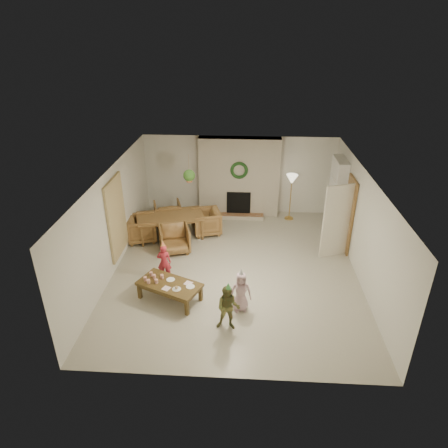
# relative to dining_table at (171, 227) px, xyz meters

# --- Properties ---
(floor) EXTENTS (7.00, 7.00, 0.00)m
(floor) POSITION_rel_dining_table_xyz_m (1.90, -1.58, -0.33)
(floor) COLOR #B7B29E
(floor) RESTS_ON ground
(ceiling) EXTENTS (7.00, 7.00, 0.00)m
(ceiling) POSITION_rel_dining_table_xyz_m (1.90, -1.58, 2.17)
(ceiling) COLOR white
(ceiling) RESTS_ON wall_back
(wall_back) EXTENTS (7.00, 0.00, 7.00)m
(wall_back) POSITION_rel_dining_table_xyz_m (1.90, 1.92, 0.92)
(wall_back) COLOR silver
(wall_back) RESTS_ON floor
(wall_front) EXTENTS (7.00, 0.00, 7.00)m
(wall_front) POSITION_rel_dining_table_xyz_m (1.90, -5.08, 0.92)
(wall_front) COLOR silver
(wall_front) RESTS_ON floor
(wall_left) EXTENTS (0.00, 7.00, 7.00)m
(wall_left) POSITION_rel_dining_table_xyz_m (-1.10, -1.58, 0.92)
(wall_left) COLOR silver
(wall_left) RESTS_ON floor
(wall_right) EXTENTS (0.00, 7.00, 7.00)m
(wall_right) POSITION_rel_dining_table_xyz_m (4.90, -1.58, 0.92)
(wall_right) COLOR silver
(wall_right) RESTS_ON floor
(fireplace_mass) EXTENTS (2.50, 0.40, 2.50)m
(fireplace_mass) POSITION_rel_dining_table_xyz_m (1.90, 1.72, 0.92)
(fireplace_mass) COLOR #561B16
(fireplace_mass) RESTS_ON floor
(fireplace_hearth) EXTENTS (1.60, 0.30, 0.12)m
(fireplace_hearth) POSITION_rel_dining_table_xyz_m (1.90, 1.37, -0.27)
(fireplace_hearth) COLOR brown
(fireplace_hearth) RESTS_ON floor
(fireplace_firebox) EXTENTS (0.75, 0.12, 0.75)m
(fireplace_firebox) POSITION_rel_dining_table_xyz_m (1.90, 1.54, 0.12)
(fireplace_firebox) COLOR black
(fireplace_firebox) RESTS_ON floor
(fireplace_wreath) EXTENTS (0.54, 0.10, 0.54)m
(fireplace_wreath) POSITION_rel_dining_table_xyz_m (1.90, 1.49, 1.22)
(fireplace_wreath) COLOR #173F18
(fireplace_wreath) RESTS_ON fireplace_mass
(floor_lamp_base) EXTENTS (0.27, 0.27, 0.03)m
(floor_lamp_base) POSITION_rel_dining_table_xyz_m (3.51, 1.42, -0.31)
(floor_lamp_base) COLOR gold
(floor_lamp_base) RESTS_ON floor
(floor_lamp_post) EXTENTS (0.03, 0.03, 1.32)m
(floor_lamp_post) POSITION_rel_dining_table_xyz_m (3.51, 1.42, 0.36)
(floor_lamp_post) COLOR gold
(floor_lamp_post) RESTS_ON floor
(floor_lamp_shade) EXTENTS (0.35, 0.35, 0.29)m
(floor_lamp_shade) POSITION_rel_dining_table_xyz_m (3.51, 1.42, 1.00)
(floor_lamp_shade) COLOR beige
(floor_lamp_shade) RESTS_ON floor_lamp_post
(bookshelf_carcass) EXTENTS (0.30, 1.00, 2.20)m
(bookshelf_carcass) POSITION_rel_dining_table_xyz_m (4.74, 0.72, 0.77)
(bookshelf_carcass) COLOR white
(bookshelf_carcass) RESTS_ON floor
(bookshelf_shelf_a) EXTENTS (0.30, 0.92, 0.03)m
(bookshelf_shelf_a) POSITION_rel_dining_table_xyz_m (4.72, 0.72, 0.12)
(bookshelf_shelf_a) COLOR white
(bookshelf_shelf_a) RESTS_ON bookshelf_carcass
(bookshelf_shelf_b) EXTENTS (0.30, 0.92, 0.03)m
(bookshelf_shelf_b) POSITION_rel_dining_table_xyz_m (4.72, 0.72, 0.52)
(bookshelf_shelf_b) COLOR white
(bookshelf_shelf_b) RESTS_ON bookshelf_carcass
(bookshelf_shelf_c) EXTENTS (0.30, 0.92, 0.03)m
(bookshelf_shelf_c) POSITION_rel_dining_table_xyz_m (4.72, 0.72, 0.92)
(bookshelf_shelf_c) COLOR white
(bookshelf_shelf_c) RESTS_ON bookshelf_carcass
(bookshelf_shelf_d) EXTENTS (0.30, 0.92, 0.03)m
(bookshelf_shelf_d) POSITION_rel_dining_table_xyz_m (4.72, 0.72, 1.32)
(bookshelf_shelf_d) COLOR white
(bookshelf_shelf_d) RESTS_ON bookshelf_carcass
(books_row_lower) EXTENTS (0.20, 0.40, 0.24)m
(books_row_lower) POSITION_rel_dining_table_xyz_m (4.70, 0.57, 0.26)
(books_row_lower) COLOR #A51E32
(books_row_lower) RESTS_ON bookshelf_shelf_a
(books_row_mid) EXTENTS (0.20, 0.44, 0.24)m
(books_row_mid) POSITION_rel_dining_table_xyz_m (4.70, 0.77, 0.66)
(books_row_mid) COLOR #284B95
(books_row_mid) RESTS_ON bookshelf_shelf_b
(books_row_upper) EXTENTS (0.20, 0.36, 0.22)m
(books_row_upper) POSITION_rel_dining_table_xyz_m (4.70, 0.62, 1.05)
(books_row_upper) COLOR gold
(books_row_upper) RESTS_ON bookshelf_shelf_c
(door_frame) EXTENTS (0.05, 0.86, 2.04)m
(door_frame) POSITION_rel_dining_table_xyz_m (4.86, -0.38, 0.69)
(door_frame) COLOR brown
(door_frame) RESTS_ON floor
(door_leaf) EXTENTS (0.77, 0.32, 2.00)m
(door_leaf) POSITION_rel_dining_table_xyz_m (4.48, -0.76, 0.67)
(door_leaf) COLOR beige
(door_leaf) RESTS_ON floor
(curtain_panel) EXTENTS (0.06, 1.20, 2.00)m
(curtain_panel) POSITION_rel_dining_table_xyz_m (-1.06, -1.38, 0.92)
(curtain_panel) COLOR beige
(curtain_panel) RESTS_ON wall_left
(dining_table) EXTENTS (2.10, 1.55, 0.66)m
(dining_table) POSITION_rel_dining_table_xyz_m (0.00, 0.00, 0.00)
(dining_table) COLOR brown
(dining_table) RESTS_ON floor
(dining_chair_near) EXTENTS (0.98, 0.99, 0.73)m
(dining_chair_near) POSITION_rel_dining_table_xyz_m (0.24, -0.79, 0.03)
(dining_chair_near) COLOR brown
(dining_chair_near) RESTS_ON floor
(dining_chair_far) EXTENTS (0.98, 0.99, 0.73)m
(dining_chair_far) POSITION_rel_dining_table_xyz_m (-0.24, 0.79, 0.03)
(dining_chair_far) COLOR brown
(dining_chair_far) RESTS_ON floor
(dining_chair_left) EXTENTS (0.99, 0.98, 0.73)m
(dining_chair_left) POSITION_rel_dining_table_xyz_m (-0.79, -0.24, 0.03)
(dining_chair_left) COLOR brown
(dining_chair_left) RESTS_ON floor
(dining_chair_right) EXTENTS (0.99, 0.98, 0.73)m
(dining_chair_right) POSITION_rel_dining_table_xyz_m (0.98, 0.30, 0.03)
(dining_chair_right) COLOR brown
(dining_chair_right) RESTS_ON floor
(hanging_plant_cord) EXTENTS (0.01, 0.01, 0.70)m
(hanging_plant_cord) POSITION_rel_dining_table_xyz_m (0.60, -0.08, 1.82)
(hanging_plant_cord) COLOR tan
(hanging_plant_cord) RESTS_ON ceiling
(hanging_plant_pot) EXTENTS (0.16, 0.16, 0.12)m
(hanging_plant_pot) POSITION_rel_dining_table_xyz_m (0.60, -0.08, 1.47)
(hanging_plant_pot) COLOR #9E5333
(hanging_plant_pot) RESTS_ON hanging_plant_cord
(hanging_plant_foliage) EXTENTS (0.32, 0.32, 0.32)m
(hanging_plant_foliage) POSITION_rel_dining_table_xyz_m (0.60, -0.08, 1.59)
(hanging_plant_foliage) COLOR #2A541C
(hanging_plant_foliage) RESTS_ON hanging_plant_pot
(coffee_table_top) EXTENTS (1.54, 1.20, 0.06)m
(coffee_table_top) POSITION_rel_dining_table_xyz_m (0.50, -2.91, 0.06)
(coffee_table_top) COLOR brown
(coffee_table_top) RESTS_ON floor
(coffee_table_apron) EXTENTS (1.40, 1.06, 0.09)m
(coffee_table_apron) POSITION_rel_dining_table_xyz_m (0.50, -2.91, -0.01)
(coffee_table_apron) COLOR brown
(coffee_table_apron) RESTS_ON floor
(coffee_leg_fl) EXTENTS (0.10, 0.10, 0.36)m
(coffee_leg_fl) POSITION_rel_dining_table_xyz_m (-0.19, -2.91, -0.15)
(coffee_leg_fl) COLOR brown
(coffee_leg_fl) RESTS_ON floor
(coffee_leg_fr) EXTENTS (0.10, 0.10, 0.36)m
(coffee_leg_fr) POSITION_rel_dining_table_xyz_m (0.95, -3.43, -0.15)
(coffee_leg_fr) COLOR brown
(coffee_leg_fr) RESTS_ON floor
(coffee_leg_bl) EXTENTS (0.10, 0.10, 0.36)m
(coffee_leg_bl) POSITION_rel_dining_table_xyz_m (0.04, -2.40, -0.15)
(coffee_leg_bl) COLOR brown
(coffee_leg_bl) RESTS_ON floor
(coffee_leg_br) EXTENTS (0.10, 0.10, 0.36)m
(coffee_leg_br) POSITION_rel_dining_table_xyz_m (1.18, -2.92, -0.15)
(coffee_leg_br) COLOR brown
(coffee_leg_br) RESTS_ON floor
(cup_a) EXTENTS (0.10, 0.10, 0.10)m
(cup_a) POSITION_rel_dining_table_xyz_m (-0.05, -2.84, 0.14)
(cup_a) COLOR white
(cup_a) RESTS_ON coffee_table_top
(cup_b) EXTENTS (0.10, 0.10, 0.10)m
(cup_b) POSITION_rel_dining_table_xyz_m (0.03, -2.65, 0.14)
(cup_b) COLOR white
(cup_b) RESTS_ON coffee_table_top
(cup_c) EXTENTS (0.10, 0.10, 0.10)m
(cup_c) POSITION_rel_dining_table_xyz_m (0.04, -2.94, 0.14)
(cup_c) COLOR white
(cup_c) RESTS_ON coffee_table_top
(cup_d) EXTENTS (0.10, 0.10, 0.10)m
(cup_d) POSITION_rel_dining_table_xyz_m (0.13, -2.75, 0.14)
(cup_d) COLOR white
(cup_d) RESTS_ON coffee_table_top
(cup_e) EXTENTS (0.10, 0.10, 0.10)m
(cup_e) POSITION_rel_dining_table_xyz_m (0.21, -2.93, 0.14)
(cup_e) COLOR white
(cup_e) RESTS_ON coffee_table_top
(cup_f) EXTENTS (0.10, 0.10, 0.10)m
(cup_f) POSITION_rel_dining_table_xyz_m (0.30, -2.73, 0.14)
(cup_f) COLOR white
(cup_f) RESTS_ON coffee_table_top
(plate_a) EXTENTS (0.25, 0.25, 0.01)m
(plate_a) POSITION_rel_dining_table_xyz_m (0.50, -2.78, 0.10)
(plate_a) COLOR white
(plate_a) RESTS_ON coffee_table_top
(plate_b) EXTENTS (0.25, 0.25, 0.01)m
(plate_b) POSITION_rel_dining_table_xyz_m (0.69, -3.12, 0.10)
(plate_b) COLOR white
(plate_b) RESTS_ON coffee_table_top
(plate_c) EXTENTS (0.25, 0.25, 0.01)m
(plate_c) POSITION_rel_dining_table_xyz_m (0.98, -3.02, 0.10)
(plate_c) COLOR white
(plate_c) RESTS_ON coffee_table_top
(food_scoop) EXTENTS (0.10, 0.10, 0.07)m
(food_scoop) POSITION_rel_dining_table_xyz_m (0.69, -3.12, 0.14)
(food_scoop) COLOR tan
(food_scoop) RESTS_ON plate_b
(napkin_left) EXTENTS (0.21, 0.21, 0.01)m
(napkin_left) POSITION_rel_dining_table_xyz_m (0.47, -3.11, 0.10)
(napkin_left) COLOR #FEBBC6
(napkin_left) RESTS_ON coffee_table_top
(napkin_right) EXTENTS (0.21, 0.21, 0.01)m
(napkin_right) POSITION_rel_dining_table_xyz_m (0.91, -2.89, 0.10)
(napkin_right) COLOR #FEBBC6
(napkin_right) RESTS_ON coffee_table_top
(child_red) EXTENTS (0.35, 0.24, 0.93)m
(child_red) POSITION_rel_dining_table_xyz_m (0.23, -2.12, 0.14)
(child_red) COLOR #B52634
(child_red) RESTS_ON floor
(party_hat_red) EXTENTS (0.16, 0.16, 0.18)m
(party_hat_red) POSITION_rel_dining_table_xyz_m (0.23, -2.12, 0.64)
(party_hat_red) COLOR #DEC44A
(party_hat_red) RESTS_ON child_red
(child_plaid) EXTENTS (0.50, 0.40, 0.99)m
(child_plaid) POSITION_rel_dining_table_xyz_m (1.84, -3.78, 0.17)
(child_plaid) COLOR brown
(child_plaid) RESTS_ON floor
(party_hat_plaid) EXTENTS (0.15, 0.15, 0.16)m
(party_hat_plaid) POSITION_rel_dining_table_xyz_m (1.84, -3.78, 0.70)
(party_hat_plaid) COLOR #4EB856
(party_hat_plaid) RESTS_ON child_plaid
(child_pink) EXTENTS (0.48, 0.35, 0.92)m
(child_pink) POSITION_rel_dining_table_xyz_m (2.08, -3.18, 0.13)
(child_pink) COLOR #D0A6B3
(child_pink) RESTS_ON floor
(party_hat_pink) EXTENTS (0.13, 0.13, 0.17)m
(party_hat_pink) POSITION_rel_dining_table_xyz_m (2.08, -3.18, 0.63)
(party_hat_pink) COLOR silver
(party_hat_pink) RESTS_ON child_pink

